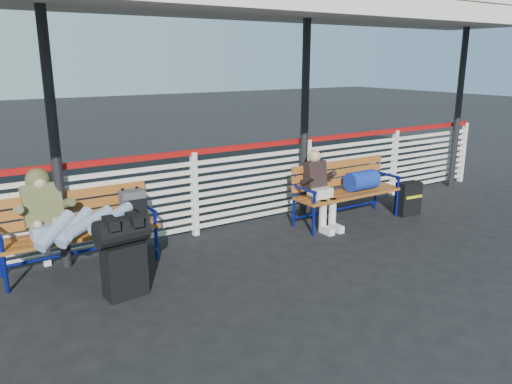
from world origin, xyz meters
TOP-DOWN VIEW (x-y plane):
  - ground at (0.00, 0.00)m, footprint 60.00×60.00m
  - fence at (0.00, 1.90)m, footprint 12.08×0.08m
  - canopy at (-0.00, 0.87)m, footprint 12.60×3.60m
  - luggage_stack at (-1.45, 0.60)m, footprint 0.55×0.35m
  - bench_left at (-1.50, 1.63)m, footprint 1.80×0.56m
  - bench_right at (2.35, 1.25)m, footprint 1.80×0.56m
  - traveler_man at (-1.80, 1.26)m, footprint 0.93×1.59m
  - companion_person at (1.70, 1.23)m, footprint 0.32×0.66m
  - suitcase_side at (3.30, 0.93)m, footprint 0.40×0.26m

SIDE VIEW (x-z plane):
  - ground at x=0.00m, z-range 0.00..0.00m
  - suitcase_side at x=3.30m, z-range 0.00..0.54m
  - luggage_stack at x=-1.45m, z-range 0.04..0.92m
  - bench_right at x=2.35m, z-range 0.12..1.04m
  - bench_left at x=-1.50m, z-range 0.12..1.04m
  - companion_person at x=1.70m, z-range 0.02..1.17m
  - fence at x=0.00m, z-range 0.04..1.28m
  - traveler_man at x=-1.80m, z-range 0.34..1.11m
  - canopy at x=0.00m, z-range 1.46..4.62m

